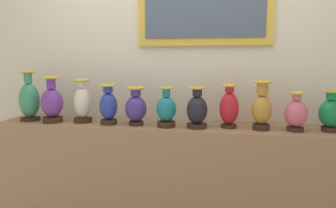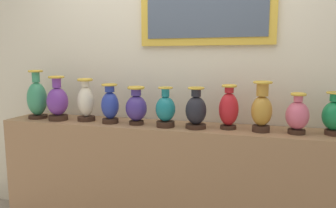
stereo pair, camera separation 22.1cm
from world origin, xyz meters
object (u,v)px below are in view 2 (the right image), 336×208
vase_jade (37,98)px  vase_ochre (262,109)px  vase_rose (297,115)px  vase_emerald (335,115)px  vase_teal (166,110)px  vase_ivory (86,102)px  vase_indigo (136,107)px  vase_onyx (196,110)px  vase_cobalt (110,105)px  vase_violet (58,101)px  vase_crimson (229,109)px

vase_jade → vase_ochre: bearing=0.0°
vase_rose → vase_emerald: vase_emerald is taller
vase_teal → vase_emerald: 1.18m
vase_emerald → vase_rose: bearing=-173.1°
vase_jade → vase_ivory: size_ratio=1.18×
vase_indigo → vase_onyx: size_ratio=0.98×
vase_cobalt → vase_ochre: 1.18m
vase_ivory → vase_cobalt: size_ratio=1.11×
vase_violet → vase_crimson: (1.43, 0.05, -0.01)m
vase_teal → vase_ivory: bearing=176.2°
vase_indigo → vase_ochre: size_ratio=0.84×
vase_indigo → vase_onyx: vase_onyx is taller
vase_onyx → vase_rose: size_ratio=1.08×
vase_teal → vase_indigo: bearing=175.7°
vase_ochre → vase_emerald: 0.48m
vase_crimson → vase_rose: 0.47m
vase_cobalt → vase_onyx: vase_cobalt is taller
vase_indigo → vase_rose: bearing=0.6°
vase_jade → vase_violet: (0.22, -0.03, -0.02)m
vase_jade → vase_ivory: bearing=2.1°
vase_crimson → vase_ochre: bearing=-7.1°
vase_cobalt → vase_crimson: (0.94, 0.05, 0.00)m
vase_violet → vase_indigo: 0.71m
vase_rose → vase_emerald: bearing=6.9°
vase_jade → vase_ivory: (0.47, 0.02, -0.01)m
vase_teal → vase_ochre: vase_ochre is taller
vase_crimson → vase_ochre: size_ratio=0.91×
vase_jade → vase_cobalt: 0.71m
vase_jade → vase_crimson: vase_jade is taller
vase_jade → vase_teal: size_ratio=1.38×
vase_rose → vase_indigo: bearing=-179.4°
vase_ochre → vase_emerald: vase_ochre is taller
vase_ochre → vase_emerald: bearing=3.5°
vase_violet → vase_ivory: vase_violet is taller
vase_ivory → vase_indigo: 0.47m
vase_violet → vase_rose: bearing=0.8°
vase_ivory → vase_crimson: bearing=0.6°
vase_indigo → vase_jade: bearing=179.3°
vase_ivory → vase_violet: bearing=-170.3°
vase_violet → vase_indigo: bearing=1.1°
vase_violet → vase_crimson: 1.43m
vase_onyx → vase_crimson: 0.24m
vase_onyx → vase_emerald: size_ratio=1.05×
vase_violet → vase_emerald: size_ratio=1.27×
vase_violet → vase_cobalt: size_ratio=1.18×
vase_ivory → vase_indigo: vase_ivory is taller
vase_ivory → vase_rose: (1.65, -0.02, -0.03)m
vase_teal → vase_ochre: 0.70m
vase_crimson → vase_rose: vase_crimson is taller
vase_ivory → vase_crimson: (1.18, 0.01, -0.01)m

